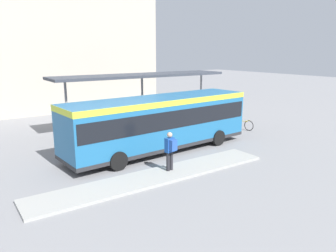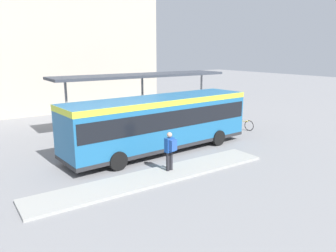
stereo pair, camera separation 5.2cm
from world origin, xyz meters
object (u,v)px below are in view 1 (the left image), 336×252
object	(u,v)px
bicycle_yellow	(243,124)
bicycle_white	(232,123)
potted_planter_near_shelter	(170,123)
city_bus	(160,120)
pedestrian_waiting	(170,149)

from	to	relation	value
bicycle_yellow	bicycle_white	distance (m)	0.80
bicycle_white	potted_planter_near_shelter	world-z (taller)	potted_planter_near_shelter
bicycle_yellow	bicycle_white	world-z (taller)	bicycle_yellow
bicycle_white	potted_planter_near_shelter	distance (m)	4.66
potted_planter_near_shelter	city_bus	bearing A→B (deg)	-131.34
bicycle_yellow	potted_planter_near_shelter	world-z (taller)	potted_planter_near_shelter
pedestrian_waiting	bicycle_yellow	size ratio (longest dim) A/B	1.03
bicycle_white	pedestrian_waiting	bearing A→B (deg)	-58.56
city_bus	potted_planter_near_shelter	size ratio (longest dim) A/B	9.76
city_bus	potted_planter_near_shelter	world-z (taller)	city_bus
bicycle_yellow	bicycle_white	xyz separation A→B (m)	(-0.34, 0.72, -0.00)
city_bus	bicycle_yellow	world-z (taller)	city_bus
pedestrian_waiting	bicycle_white	size ratio (longest dim) A/B	1.04
pedestrian_waiting	potted_planter_near_shelter	distance (m)	8.14
bicycle_yellow	pedestrian_waiting	bearing A→B (deg)	-74.06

